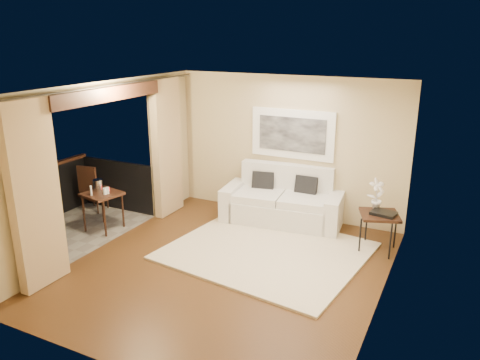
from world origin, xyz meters
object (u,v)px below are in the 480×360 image
Objects in this scene: orchid at (377,194)px; balcony_chair_near at (47,214)px; ice_bucket at (98,185)px; balcony_chair_far at (91,185)px; side_table at (379,217)px; bistro_table at (102,197)px; sofa at (283,203)px.

orchid is 5.38m from balcony_chair_near.
balcony_chair_far is at bearing 143.64° from ice_bucket.
orchid is 0.55× the size of balcony_chair_far.
side_table is at bearing 14.19° from ice_bucket.
bistro_table reaches higher than side_table.
sofa is at bearing 169.91° from orchid.
ice_bucket is at bearing 91.39° from balcony_chair_near.
sofa is at bearing 48.69° from balcony_chair_near.
balcony_chair_near is at bearing -154.58° from side_table.
sofa is at bearing 165.55° from side_table.
balcony_chair_near is at bearing -103.94° from bistro_table.
side_table is 4.94m from ice_bucket.
sofa is 2.38× the size of balcony_chair_far.
ice_bucket is at bearing -163.63° from orchid.
bistro_table is 1.01m from balcony_chair_far.
sofa is 3.31m from bistro_table.
orchid is at bearing -16.59° from sofa.
orchid is (-0.10, 0.17, 0.32)m from side_table.
sofa reaches higher than balcony_chair_near.
bistro_table is 3.49× the size of ice_bucket.
bistro_table is at bearing 82.09° from balcony_chair_near.
balcony_chair_near is (-4.77, -2.48, -0.30)m from orchid.
orchid is 4.76m from bistro_table.
orchid is 0.50× the size of balcony_chair_near.
balcony_chair_near reaches higher than ice_bucket.
orchid is 2.64× the size of ice_bucket.
side_table is 0.38m from orchid.
balcony_chair_far is at bearing 115.80° from balcony_chair_near.
side_table is 5.40m from balcony_chair_near.
balcony_chair_near reaches higher than balcony_chair_far.
orchid is at bearing 16.37° from ice_bucket.
side_table is 0.79× the size of balcony_chair_far.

